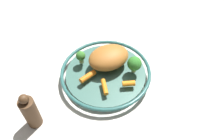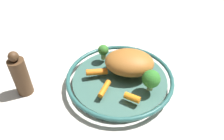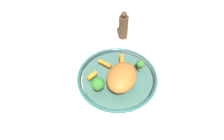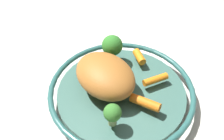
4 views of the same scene
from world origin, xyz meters
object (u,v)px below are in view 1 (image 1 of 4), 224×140
at_px(roast_chicken_piece, 109,57).
at_px(serving_bowl, 106,74).
at_px(broccoli_floret_large, 134,64).
at_px(baby_carrot_right, 88,76).
at_px(baby_carrot_back, 105,87).
at_px(pepper_mill, 30,112).
at_px(baby_carrot_left, 129,83).
at_px(broccoli_floret_edge, 81,56).

bearing_deg(roast_chicken_piece, serving_bowl, 119.64).
distance_m(roast_chicken_piece, broccoli_floret_large, 0.10).
relative_size(baby_carrot_right, baby_carrot_back, 1.08).
distance_m(baby_carrot_right, pepper_mill, 0.23).
height_order(serving_bowl, roast_chicken_piece, roast_chicken_piece).
height_order(baby_carrot_left, baby_carrot_back, baby_carrot_left).
height_order(baby_carrot_right, baby_carrot_back, baby_carrot_right).
height_order(roast_chicken_piece, baby_carrot_left, roast_chicken_piece).
distance_m(serving_bowl, broccoli_floret_large, 0.12).
bearing_deg(baby_carrot_right, serving_bowl, -103.51).
bearing_deg(pepper_mill, roast_chicken_piece, -89.53).
relative_size(serving_bowl, pepper_mill, 2.21).
bearing_deg(pepper_mill, baby_carrot_back, -107.00).
relative_size(baby_carrot_back, broccoli_floret_large, 0.92).
bearing_deg(pepper_mill, baby_carrot_left, -111.14).
bearing_deg(broccoli_floret_large, serving_bowl, 46.83).
distance_m(roast_chicken_piece, pepper_mill, 0.34).
distance_m(broccoli_floret_edge, broccoli_floret_large, 0.21).
distance_m(broccoli_floret_edge, pepper_mill, 0.28).
xyz_separation_m(baby_carrot_left, baby_carrot_back, (0.05, 0.07, -0.00)).
bearing_deg(roast_chicken_piece, pepper_mill, 90.47).
xyz_separation_m(roast_chicken_piece, broccoli_floret_edge, (0.08, 0.07, -0.00)).
distance_m(baby_carrot_right, broccoli_floret_edge, 0.09).
distance_m(baby_carrot_left, pepper_mill, 0.34).
height_order(roast_chicken_piece, broccoli_floret_large, roast_chicken_piece).
bearing_deg(baby_carrot_right, roast_chicken_piece, -89.14).
xyz_separation_m(baby_carrot_back, pepper_mill, (0.08, 0.25, 0.02)).
relative_size(baby_carrot_left, broccoli_floret_edge, 0.83).
height_order(serving_bowl, pepper_mill, pepper_mill).
relative_size(baby_carrot_right, broccoli_floret_large, 1.00).
height_order(serving_bowl, broccoli_floret_large, broccoli_floret_large).
xyz_separation_m(baby_carrot_right, pepper_mill, (-0.00, 0.23, 0.02)).
bearing_deg(broccoli_floret_edge, roast_chicken_piece, -136.25).
relative_size(baby_carrot_right, broccoli_floret_edge, 1.24).
xyz_separation_m(baby_carrot_right, broccoli_floret_large, (-0.09, -0.15, 0.03)).
bearing_deg(baby_carrot_right, pepper_mill, 90.29).
relative_size(roast_chicken_piece, broccoli_floret_large, 2.30).
height_order(baby_carrot_back, broccoli_floret_edge, broccoli_floret_edge).
bearing_deg(broccoli_floret_edge, broccoli_floret_large, -145.03).
bearing_deg(broccoli_floret_edge, baby_carrot_back, 173.88).
xyz_separation_m(serving_bowl, baby_carrot_back, (-0.06, 0.06, 0.03)).
bearing_deg(baby_carrot_right, broccoli_floret_edge, -21.88).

